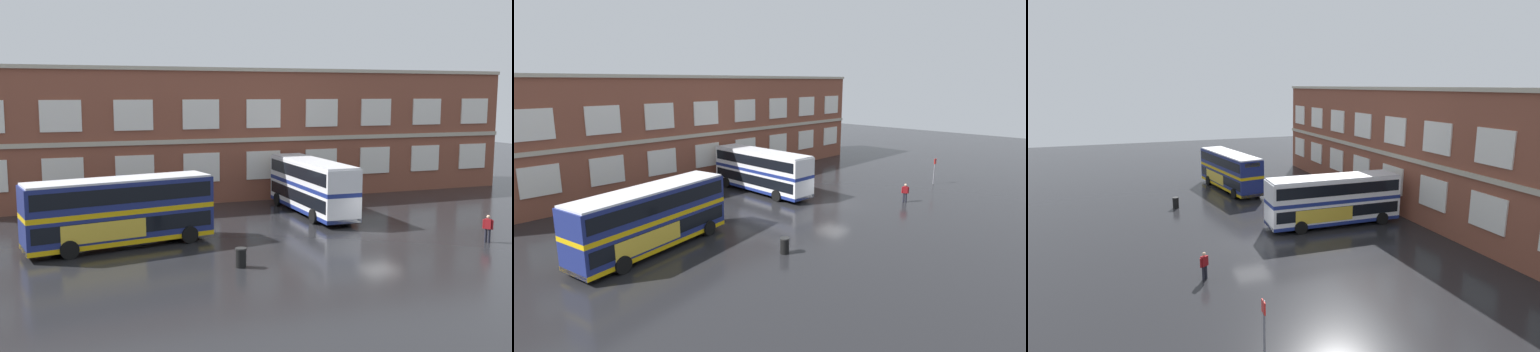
% 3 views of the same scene
% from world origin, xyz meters
% --- Properties ---
extents(ground_plane, '(120.00, 120.00, 0.00)m').
position_xyz_m(ground_plane, '(0.00, 2.00, 0.00)').
color(ground_plane, black).
extents(brick_terminal_building, '(48.35, 8.19, 11.10)m').
position_xyz_m(brick_terminal_building, '(-2.90, 17.98, 5.40)').
color(brick_terminal_building, brown).
rests_on(brick_terminal_building, ground).
extents(double_decker_near, '(11.28, 4.53, 4.07)m').
position_xyz_m(double_decker_near, '(-16.25, 2.31, 2.15)').
color(double_decker_near, navy).
rests_on(double_decker_near, ground).
extents(double_decker_middle, '(3.07, 11.06, 4.07)m').
position_xyz_m(double_decker_middle, '(-1.49, 7.37, 2.15)').
color(double_decker_middle, silver).
rests_on(double_decker_middle, ground).
extents(waiting_passenger, '(0.44, 0.59, 1.70)m').
position_xyz_m(waiting_passenger, '(4.85, -4.28, 0.93)').
color(waiting_passenger, black).
rests_on(waiting_passenger, ground).
extents(bus_stand_flag, '(0.44, 0.10, 2.70)m').
position_xyz_m(bus_stand_flag, '(13.24, -3.29, 1.64)').
color(bus_stand_flag, slate).
rests_on(bus_stand_flag, ground).
extents(station_litter_bin, '(0.60, 0.60, 1.03)m').
position_xyz_m(station_litter_bin, '(-10.91, -4.17, 0.52)').
color(station_litter_bin, black).
rests_on(station_litter_bin, ground).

